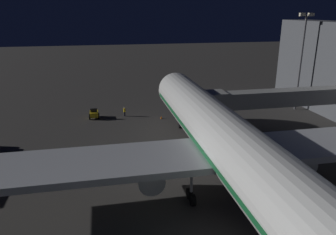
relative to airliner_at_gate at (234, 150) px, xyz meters
name	(u,v)px	position (x,y,z in m)	size (l,w,h in m)	color
ground_plane	(206,165)	(0.00, -8.29, -5.75)	(320.00, 320.00, 0.00)	#383533
airliner_at_gate	(234,150)	(0.00, 0.00, 0.00)	(52.01, 59.66, 19.56)	silver
jet_bridge	(268,99)	(-12.86, -17.39, 0.10)	(24.19, 3.40, 7.38)	#9E9E99
apron_floodlight_mast	(301,56)	(-25.50, -28.76, 5.03)	(2.90, 0.50, 18.65)	#59595E
baggage_tug_spare	(94,114)	(14.37, -31.11, -4.97)	(1.86, 2.28, 1.95)	yellow
ground_crew_marshaller_fwd	(125,111)	(8.73, -31.15, -4.76)	(0.40, 0.40, 1.80)	black
traffic_cone_nose_port	(184,116)	(-2.20, -28.25, -5.47)	(0.36, 0.36, 0.55)	orange
traffic_cone_nose_starboard	(161,117)	(2.20, -28.25, -5.47)	(0.36, 0.36, 0.55)	orange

